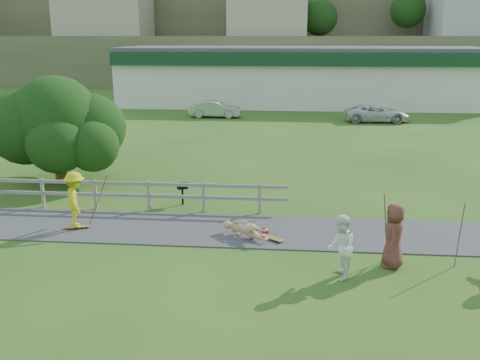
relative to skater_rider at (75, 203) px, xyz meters
The scene contains 18 objects.
ground 4.14m from the skater_rider, 16.71° to the right, with size 260.00×260.00×0.00m, color #245117.
path 3.98m from the skater_rider, ahead, with size 34.00×3.00×0.04m, color #363639.
fence 2.28m from the skater_rider, 109.36° to the left, with size 15.05×0.10×1.10m.
strip_mall 34.72m from the skater_rider, 76.89° to the left, with size 32.50×10.75×5.10m.
skater_rider is the anchor object (origin of this frame).
skater_fallen 5.60m from the skater_rider, ahead, with size 1.63×0.39×0.60m, color tan.
spectator_a 8.74m from the skater_rider, 19.27° to the right, with size 0.84×0.65×1.73m, color white.
spectator_c 9.96m from the skater_rider, 11.74° to the right, with size 0.88×0.58×1.81m, color brown.
car_silver 24.78m from the skater_rider, 87.27° to the left, with size 1.36×3.91×1.29m, color #A7ABAF.
car_white 27.09m from the skater_rider, 60.81° to the left, with size 2.12×4.59×1.28m, color silver.
tree 6.47m from the skater_rider, 117.59° to the left, with size 5.99×5.99×3.70m, color black, non-canonical shape.
bbq 4.18m from the skater_rider, 45.12° to the left, with size 0.38×0.29×0.83m, color black, non-canonical shape.
longboard_rider 0.88m from the skater_rider, behind, with size 0.80×0.20×0.09m, color brown, non-canonical shape.
longboard_fallen 6.43m from the skater_rider, ahead, with size 0.94×0.23×0.10m, color brown, non-canonical shape.
helmet 6.21m from the skater_rider, ahead, with size 0.25×0.25×0.25m, color #A30F24.
pole_rider 0.72m from the skater_rider, 33.69° to the left, with size 0.03×0.03×1.88m, color brown.
pole_spec_left 9.73m from the skater_rider, ahead, with size 0.03×0.03×1.98m, color brown.
pole_spec_right 11.68m from the skater_rider, ahead, with size 0.03×0.03×1.83m, color brown.
Camera 1 is at (2.95, -14.79, 6.19)m, focal length 40.00 mm.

